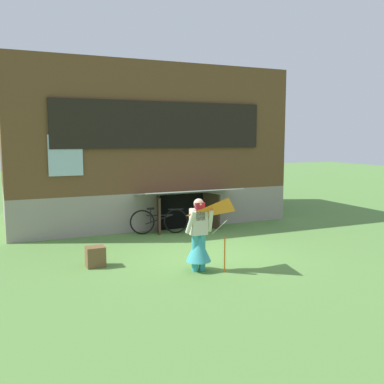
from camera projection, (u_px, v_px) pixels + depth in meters
ground_plane at (207, 254)px, 10.40m from camera, size 60.00×60.00×0.00m
log_house at (137, 146)px, 15.12m from camera, size 8.64×6.22×4.93m
person at (199, 241)px, 9.01m from camera, size 0.60×0.52×1.52m
kite at (228, 218)px, 8.58m from camera, size 0.92×1.02×1.44m
bicycle_black at (159, 221)px, 12.54m from camera, size 1.63×0.47×0.76m
wooden_crate at (95, 257)px, 9.36m from camera, size 0.39×0.33×0.44m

